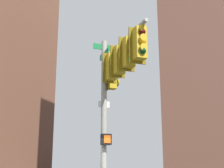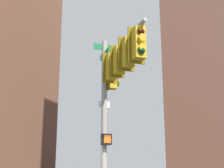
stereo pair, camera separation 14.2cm
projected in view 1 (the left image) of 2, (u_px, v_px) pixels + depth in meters
name	position (u px, v px, depth m)	size (l,w,h in m)	color
signal_pole_assembly	(116.00, 78.00, 11.27)	(3.54, 2.70, 6.42)	#9E998C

